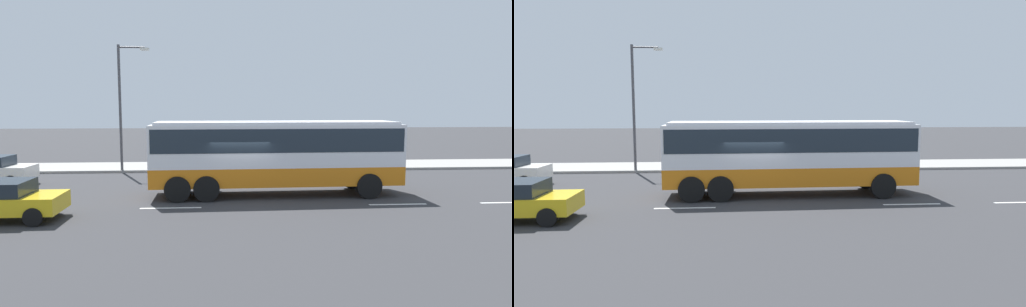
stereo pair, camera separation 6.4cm
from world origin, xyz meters
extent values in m
plane|color=#333335|center=(0.00, 0.00, 0.00)|extent=(120.00, 120.00, 0.00)
cube|color=gray|center=(0.00, 9.59, 0.07)|extent=(80.00, 4.00, 0.15)
cube|color=white|center=(-8.32, -1.90, 0.00)|extent=(2.40, 0.16, 0.01)
cube|color=white|center=(-2.78, -1.90, 0.00)|extent=(2.40, 0.16, 0.01)
cube|color=white|center=(6.39, -1.90, 0.00)|extent=(2.40, 0.16, 0.01)
cube|color=white|center=(11.11, -1.90, 0.00)|extent=(2.40, 0.16, 0.01)
cube|color=orange|center=(1.65, 0.42, 0.96)|extent=(11.05, 2.74, 0.81)
cube|color=silver|center=(1.65, 0.42, 2.28)|extent=(11.05, 2.74, 1.82)
cube|color=#1E2833|center=(1.65, 0.42, 2.54)|extent=(10.83, 2.77, 1.00)
cube|color=#1E2833|center=(7.10, 0.55, 2.37)|extent=(0.18, 2.28, 1.46)
cube|color=silver|center=(1.65, 0.42, 3.25)|extent=(10.60, 2.58, 0.12)
cylinder|color=black|center=(5.52, 1.70, 0.55)|extent=(1.11, 0.33, 1.10)
cylinder|color=black|center=(5.58, -0.68, 0.55)|extent=(1.11, 0.33, 1.10)
cylinder|color=black|center=(-1.47, 1.53, 0.55)|extent=(1.11, 0.33, 1.10)
cylinder|color=black|center=(-1.41, -0.85, 0.55)|extent=(1.11, 0.33, 1.10)
cylinder|color=black|center=(-2.67, 1.50, 0.55)|extent=(1.11, 0.33, 1.10)
cylinder|color=black|center=(-2.61, -0.88, 0.55)|extent=(1.11, 0.33, 1.10)
cylinder|color=black|center=(-7.04, -2.54, 0.32)|extent=(0.64, 0.20, 0.64)
cylinder|color=black|center=(-7.03, -4.33, 0.32)|extent=(0.64, 0.20, 0.64)
cylinder|color=black|center=(-10.93, 4.50, 0.32)|extent=(0.65, 0.22, 0.64)
cylinder|color=black|center=(-10.97, 2.85, 0.32)|extent=(0.65, 0.22, 0.64)
cylinder|color=brown|center=(-1.10, 9.93, 0.58)|extent=(0.14, 0.14, 0.85)
cylinder|color=brown|center=(-0.94, 9.95, 0.58)|extent=(0.14, 0.14, 0.85)
cylinder|color=#2672B2|center=(-1.02, 9.94, 1.32)|extent=(0.32, 0.32, 0.64)
sphere|color=#9E7051|center=(-1.02, 9.94, 1.76)|extent=(0.23, 0.23, 0.23)
cylinder|color=brown|center=(1.24, 8.71, 0.56)|extent=(0.14, 0.14, 0.83)
cylinder|color=brown|center=(1.33, 8.84, 0.56)|extent=(0.14, 0.14, 0.83)
cylinder|color=#B2333F|center=(1.28, 8.77, 1.29)|extent=(0.32, 0.32, 0.62)
sphere|color=#9E7051|center=(1.28, 8.77, 1.71)|extent=(0.22, 0.22, 0.22)
cylinder|color=#47474C|center=(-6.78, 7.82, 3.84)|extent=(0.16, 0.16, 7.39)
cylinder|color=#47474C|center=(-6.02, 7.82, 7.39)|extent=(1.53, 0.10, 0.10)
cube|color=silver|center=(-5.26, 7.82, 7.29)|extent=(0.50, 0.24, 0.16)
camera|label=1|loc=(-0.68, -19.55, 4.05)|focal=31.74mm
camera|label=2|loc=(-0.74, -19.54, 4.05)|focal=31.74mm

